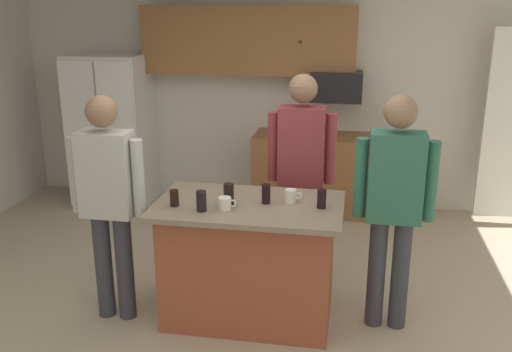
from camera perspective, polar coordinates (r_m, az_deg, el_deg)
name	(u,v)px	position (r m, az deg, el deg)	size (l,w,h in m)	color
floor	(237,318)	(4.50, -1.94, -14.15)	(7.04, 7.04, 0.00)	#B7A88E
back_wall	(285,94)	(6.68, 2.98, 8.26)	(6.40, 0.10, 2.60)	silver
cabinet_run_upper	(248,40)	(6.48, -0.77, 13.56)	(2.40, 0.38, 0.75)	#936038
cabinet_run_lower	(333,174)	(6.52, 7.75, 0.21)	(1.80, 0.63, 0.90)	#936038
refrigerator	(113,130)	(6.91, -14.28, 4.52)	(0.87, 0.76, 1.77)	white
microwave_over_range	(336,86)	(6.32, 8.13, 8.97)	(0.56, 0.40, 0.32)	black
kitchen_island	(249,261)	(4.30, -0.71, -8.55)	(1.37, 0.83, 0.93)	#9E4C33
person_elder_center	(108,194)	(4.25, -14.70, -1.78)	(0.57, 0.23, 1.72)	#383842
person_guest_left	(394,198)	(4.10, 13.77, -2.16)	(0.57, 0.23, 1.75)	#383842
person_host_foreground	(301,164)	(4.73, 4.60, 1.27)	(0.57, 0.24, 1.79)	#4C5166
glass_dark_ale	(229,194)	(4.08, -2.77, -1.83)	(0.08, 0.08, 0.16)	black
glass_pilsner	(201,201)	(3.97, -5.54, -2.54)	(0.07, 0.07, 0.15)	black
mug_ceramic_white	(291,196)	(4.14, 3.56, -2.01)	(0.13, 0.08, 0.10)	white
mug_blue_stoneware	(225,203)	(3.99, -3.13, -2.79)	(0.13, 0.09, 0.09)	white
glass_short_whisky	(266,194)	(4.10, 1.02, -1.81)	(0.06, 0.06, 0.14)	black
tumbler_amber	(174,198)	(4.09, -8.26, -2.21)	(0.06, 0.06, 0.12)	black
glass_stout_tall	(322,199)	(4.04, 6.65, -2.32)	(0.07, 0.07, 0.14)	black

